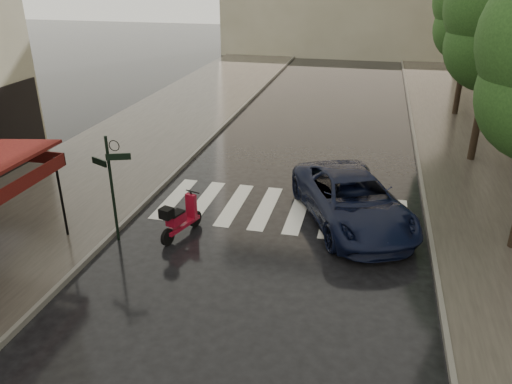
% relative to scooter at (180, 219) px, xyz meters
% --- Properties ---
extents(ground, '(120.00, 120.00, 0.00)m').
position_rel_scooter_xyz_m(ground, '(-0.45, -3.62, -0.54)').
color(ground, black).
rests_on(ground, ground).
extents(sidewalk_near, '(6.00, 60.00, 0.12)m').
position_rel_scooter_xyz_m(sidewalk_near, '(-4.95, 8.38, -0.48)').
color(sidewalk_near, '#38332D').
rests_on(sidewalk_near, ground).
extents(sidewalk_far, '(5.50, 60.00, 0.12)m').
position_rel_scooter_xyz_m(sidewalk_far, '(9.80, 8.38, -0.48)').
color(sidewalk_far, '#38332D').
rests_on(sidewalk_far, ground).
extents(curb_near, '(0.12, 60.00, 0.16)m').
position_rel_scooter_xyz_m(curb_near, '(-1.90, 8.38, -0.47)').
color(curb_near, '#595651').
rests_on(curb_near, ground).
extents(curb_far, '(0.12, 60.00, 0.16)m').
position_rel_scooter_xyz_m(curb_far, '(7.00, 8.38, -0.47)').
color(curb_far, '#595651').
rests_on(curb_far, ground).
extents(crosswalk, '(7.85, 3.20, 0.01)m').
position_rel_scooter_xyz_m(crosswalk, '(2.52, 2.38, -0.54)').
color(crosswalk, silver).
rests_on(crosswalk, ground).
extents(signpost, '(1.17, 0.29, 3.10)m').
position_rel_scooter_xyz_m(signpost, '(-1.65, -0.62, 1.29)').
color(signpost, black).
rests_on(signpost, ground).
extents(tree_mid, '(3.80, 3.80, 8.34)m').
position_rel_scooter_xyz_m(tree_mid, '(9.05, 8.38, 5.05)').
color(tree_mid, black).
rests_on(tree_mid, sidewalk_far).
extents(tree_far, '(3.80, 3.80, 8.16)m').
position_rel_scooter_xyz_m(tree_far, '(9.25, 15.38, 4.91)').
color(tree_far, black).
rests_on(tree_far, sidewalk_far).
extents(scooter, '(0.78, 1.74, 1.17)m').
position_rel_scooter_xyz_m(scooter, '(0.00, 0.00, 0.00)').
color(scooter, black).
rests_on(scooter, ground).
extents(parked_car, '(4.52, 5.99, 1.51)m').
position_rel_scooter_xyz_m(parked_car, '(4.71, 2.01, 0.21)').
color(parked_car, black).
rests_on(parked_car, ground).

